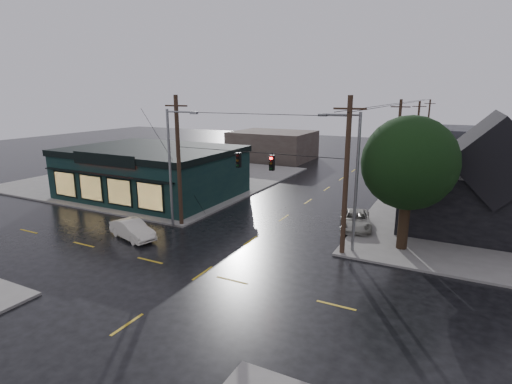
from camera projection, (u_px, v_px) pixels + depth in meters
The scene contains 17 objects.
ground_plane at pixel (203, 273), 23.36m from camera, with size 160.00×160.00×0.00m, color black.
sidewalk_nw at pixel (161, 178), 49.48m from camera, with size 28.00×28.00×0.15m, color slate.
pizza_shop at pixel (152, 171), 40.57m from camera, with size 16.30×12.34×4.90m.
ne_building at pixel (492, 171), 30.31m from camera, with size 12.60×11.60×8.75m.
corner_tree at pixel (409, 163), 25.43m from camera, with size 6.05×6.05×8.80m.
utility_pole_nw at pixel (182, 225), 31.85m from camera, with size 2.00×0.32×10.15m, color #2E2314, non-canonical shape.
utility_pole_ne at pixel (342, 254), 26.08m from camera, with size 2.00×0.32×10.15m, color #2E2314, non-canonical shape.
utility_pole_far_a at pixel (394, 188), 44.65m from camera, with size 2.00×0.32×9.65m, color #2E2314, non-canonical shape.
utility_pole_far_b at pixel (414, 161), 61.92m from camera, with size 2.00×0.32×9.15m, color #2E2314, non-canonical shape.
utility_pole_far_c at pixel (426, 147), 79.19m from camera, with size 2.00×0.32×9.15m, color #2E2314, non-canonical shape.
span_signal_assembly at pixel (255, 161), 27.56m from camera, with size 13.00×0.48×1.23m.
streetlight_nw at pixel (173, 227), 31.38m from camera, with size 5.40×0.30×9.15m, color gray, non-canonical shape.
streetlight_ne at pixel (352, 252), 26.47m from camera, with size 5.40×0.30×9.15m, color gray, non-canonical shape.
bg_building_west at pixel (273, 145), 63.58m from camera, with size 12.00×10.00×4.40m, color #3F322E.
bg_building_east at pixel (488, 150), 54.44m from camera, with size 14.00×12.00×5.60m, color #232327.
sedan_cream at pixel (132, 230), 28.76m from camera, with size 1.47×4.21×1.39m, color silver.
suv_silver at pixel (356, 220), 31.03m from camera, with size 2.24×4.85×1.35m, color #B3B2A5.
Camera 1 is at (12.63, -17.72, 10.23)m, focal length 28.00 mm.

